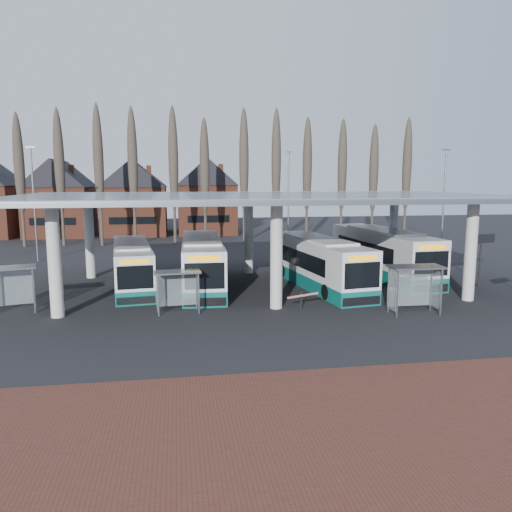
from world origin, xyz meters
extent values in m
plane|color=black|center=(0.00, 0.00, 0.00)|extent=(140.00, 140.00, 0.00)
cube|color=#572C22|center=(0.00, -12.00, 0.01)|extent=(70.00, 10.00, 0.03)
cylinder|color=silver|center=(-12.00, 2.50, 3.00)|extent=(0.70, 0.70, 6.00)
cylinder|color=silver|center=(-12.00, 13.50, 3.00)|extent=(0.70, 0.70, 6.00)
cylinder|color=silver|center=(0.00, 2.50, 3.00)|extent=(0.70, 0.70, 6.00)
cylinder|color=silver|center=(0.00, 13.50, 3.00)|extent=(0.70, 0.70, 6.00)
cylinder|color=silver|center=(12.00, 2.50, 3.00)|extent=(0.70, 0.70, 6.00)
cylinder|color=silver|center=(12.00, 13.50, 3.00)|extent=(0.70, 0.70, 6.00)
cube|color=gray|center=(0.00, 8.00, 6.25)|extent=(32.00, 16.00, 0.12)
cube|color=silver|center=(0.00, 8.00, 6.32)|extent=(31.50, 15.50, 0.04)
cone|color=#473D33|center=(-22.00, 33.00, 7.25)|extent=(0.36, 0.36, 14.50)
ellipsoid|color=#473D33|center=(-22.00, 33.00, 8.99)|extent=(1.10, 1.10, 11.02)
cone|color=#473D33|center=(-18.00, 33.00, 7.25)|extent=(0.36, 0.36, 14.50)
ellipsoid|color=#473D33|center=(-18.00, 33.00, 8.99)|extent=(1.10, 1.10, 11.02)
cone|color=#473D33|center=(-14.00, 33.00, 7.25)|extent=(0.36, 0.36, 14.50)
ellipsoid|color=#473D33|center=(-14.00, 33.00, 8.99)|extent=(1.10, 1.10, 11.02)
cone|color=#473D33|center=(-10.00, 33.00, 7.25)|extent=(0.36, 0.36, 14.50)
ellipsoid|color=#473D33|center=(-10.00, 33.00, 8.99)|extent=(1.10, 1.10, 11.02)
cone|color=#473D33|center=(-6.00, 33.00, 7.25)|extent=(0.36, 0.36, 14.50)
ellipsoid|color=#473D33|center=(-6.00, 33.00, 8.99)|extent=(1.10, 1.10, 11.02)
cone|color=#473D33|center=(-2.00, 33.00, 7.25)|extent=(0.36, 0.36, 14.50)
ellipsoid|color=#473D33|center=(-2.00, 33.00, 8.99)|extent=(1.10, 1.10, 11.02)
cone|color=#473D33|center=(2.00, 33.00, 7.25)|extent=(0.36, 0.36, 14.50)
ellipsoid|color=#473D33|center=(2.00, 33.00, 8.99)|extent=(1.10, 1.10, 11.02)
cone|color=#473D33|center=(6.00, 33.00, 7.25)|extent=(0.36, 0.36, 14.50)
ellipsoid|color=#473D33|center=(6.00, 33.00, 8.99)|extent=(1.10, 1.10, 11.02)
cone|color=#473D33|center=(10.00, 33.00, 7.25)|extent=(0.36, 0.36, 14.50)
ellipsoid|color=#473D33|center=(10.00, 33.00, 8.99)|extent=(1.10, 1.10, 11.02)
cone|color=#473D33|center=(14.00, 33.00, 7.25)|extent=(0.36, 0.36, 14.50)
ellipsoid|color=#473D33|center=(14.00, 33.00, 8.99)|extent=(1.10, 1.10, 11.02)
cone|color=#473D33|center=(18.00, 33.00, 7.25)|extent=(0.36, 0.36, 14.50)
ellipsoid|color=#473D33|center=(18.00, 33.00, 8.99)|extent=(1.10, 1.10, 11.02)
cone|color=#473D33|center=(22.00, 33.00, 7.25)|extent=(0.36, 0.36, 14.50)
ellipsoid|color=#473D33|center=(22.00, 33.00, 8.99)|extent=(1.10, 1.10, 11.02)
cube|color=brown|center=(-20.50, 44.00, 3.50)|extent=(8.00, 10.00, 7.00)
pyramid|color=black|center=(-20.50, 44.00, 10.50)|extent=(8.30, 10.30, 3.50)
cube|color=brown|center=(-11.00, 44.00, 3.50)|extent=(8.00, 10.00, 7.00)
pyramid|color=black|center=(-11.00, 44.00, 10.50)|extent=(8.30, 10.30, 3.50)
cube|color=brown|center=(-1.50, 44.00, 3.50)|extent=(8.00, 10.00, 7.00)
pyramid|color=black|center=(-1.50, 44.00, 10.50)|extent=(8.30, 10.30, 3.50)
cylinder|color=slate|center=(-18.00, 22.00, 5.00)|extent=(0.16, 0.16, 10.00)
cube|color=slate|center=(-18.00, 22.00, 10.10)|extent=(0.80, 0.15, 0.15)
cylinder|color=slate|center=(6.00, 26.00, 5.00)|extent=(0.16, 0.16, 10.00)
cube|color=slate|center=(6.00, 26.00, 10.10)|extent=(0.80, 0.15, 0.15)
cylinder|color=slate|center=(20.00, 20.00, 5.00)|extent=(0.16, 0.16, 10.00)
cube|color=slate|center=(20.00, 20.00, 10.10)|extent=(0.80, 0.15, 0.15)
cube|color=white|center=(-8.64, 9.71, 1.65)|extent=(3.60, 11.23, 2.57)
cube|color=#0B5A54|center=(-8.64, 9.71, 0.41)|extent=(3.62, 11.25, 0.83)
cube|color=white|center=(-8.64, 9.71, 2.99)|extent=(2.86, 6.82, 0.17)
cube|color=black|center=(-8.69, 10.17, 1.75)|extent=(3.28, 8.16, 1.01)
cube|color=black|center=(-8.01, 4.25, 1.70)|extent=(2.06, 0.29, 1.38)
cube|color=black|center=(-9.27, 15.17, 1.75)|extent=(1.99, 0.28, 1.10)
cube|color=orange|center=(-8.01, 4.25, 2.62)|extent=(1.64, 0.23, 0.28)
cube|color=black|center=(-8.01, 4.26, 0.32)|extent=(2.22, 0.33, 0.46)
cylinder|color=black|center=(-9.29, 6.12, 0.44)|extent=(0.36, 0.91, 0.88)
cylinder|color=black|center=(-7.18, 6.36, 0.44)|extent=(0.36, 0.91, 0.88)
cylinder|color=black|center=(-10.06, 12.78, 0.44)|extent=(0.36, 0.91, 0.88)
cylinder|color=black|center=(-7.96, 13.03, 0.44)|extent=(0.36, 0.91, 0.88)
cube|color=white|center=(-3.88, 9.17, 1.83)|extent=(2.94, 12.28, 2.85)
cube|color=#0B5A54|center=(-3.88, 9.17, 0.46)|extent=(2.96, 12.30, 0.92)
cube|color=white|center=(-3.88, 9.17, 3.31)|extent=(2.54, 7.39, 0.18)
cube|color=black|center=(-3.87, 9.68, 1.93)|extent=(2.88, 8.86, 1.12)
cube|color=black|center=(-4.05, 3.09, 1.88)|extent=(2.28, 0.13, 1.53)
cube|color=black|center=(-3.71, 15.25, 1.93)|extent=(2.21, 0.12, 1.22)
cube|color=orange|center=(-4.05, 3.09, 2.90)|extent=(1.82, 0.10, 0.31)
cube|color=black|center=(-4.05, 3.10, 0.36)|extent=(2.47, 0.15, 0.51)
cylinder|color=black|center=(-5.16, 5.34, 0.49)|extent=(0.31, 0.98, 0.98)
cylinder|color=black|center=(-2.81, 5.28, 0.49)|extent=(0.31, 0.98, 0.98)
cylinder|color=black|center=(-4.95, 12.77, 0.49)|extent=(0.31, 0.98, 0.98)
cylinder|color=black|center=(-2.61, 12.70, 0.49)|extent=(0.31, 0.98, 0.98)
cube|color=white|center=(4.04, 7.89, 1.82)|extent=(4.31, 12.40, 2.84)
cube|color=#0B5A54|center=(4.04, 7.89, 0.46)|extent=(4.34, 12.42, 0.91)
cube|color=white|center=(4.04, 7.89, 3.29)|extent=(3.35, 7.55, 0.18)
cube|color=black|center=(3.97, 8.39, 1.92)|extent=(3.86, 9.04, 1.11)
cube|color=black|center=(4.92, 1.90, 1.87)|extent=(2.26, 0.39, 1.52)
cube|color=black|center=(3.17, 13.88, 1.92)|extent=(2.18, 0.38, 1.22)
cube|color=orange|center=(4.92, 1.90, 2.89)|extent=(1.80, 0.31, 0.30)
cube|color=black|center=(4.92, 1.91, 0.35)|extent=(2.44, 0.43, 0.51)
cylinder|color=black|center=(3.44, 3.91, 0.49)|extent=(0.42, 1.00, 0.97)
cylinder|color=black|center=(5.76, 4.25, 0.49)|extent=(0.42, 1.00, 0.97)
cylinder|color=black|center=(2.37, 11.23, 0.49)|extent=(0.42, 1.00, 0.97)
cylinder|color=black|center=(4.69, 11.56, 0.49)|extent=(0.42, 1.00, 0.97)
cube|color=white|center=(9.92, 10.72, 1.94)|extent=(3.84, 13.11, 3.01)
cube|color=#0B5A54|center=(9.92, 10.72, 0.48)|extent=(3.86, 13.13, 0.97)
cube|color=white|center=(9.92, 10.72, 3.50)|extent=(3.12, 7.93, 0.19)
cube|color=black|center=(9.88, 11.25, 2.05)|extent=(3.57, 9.51, 1.18)
cube|color=black|center=(10.47, 4.30, 1.99)|extent=(2.41, 0.27, 1.61)
cube|color=black|center=(9.37, 17.13, 2.05)|extent=(2.33, 0.26, 1.29)
cube|color=orange|center=(10.47, 4.30, 3.07)|extent=(1.92, 0.22, 0.32)
cube|color=black|center=(10.47, 4.31, 0.38)|extent=(2.61, 0.31, 0.54)
cylinder|color=black|center=(9.03, 6.53, 0.52)|extent=(0.39, 1.06, 1.03)
cylinder|color=black|center=(11.51, 6.75, 0.52)|extent=(0.39, 1.06, 1.03)
cylinder|color=black|center=(8.36, 14.36, 0.52)|extent=(0.39, 1.06, 1.03)
cylinder|color=black|center=(10.84, 14.58, 0.52)|extent=(0.39, 1.06, 1.03)
cube|color=gray|center=(-13.45, 3.58, 1.24)|extent=(0.10, 0.10, 2.48)
cube|color=gray|center=(-13.73, 4.64, 1.24)|extent=(0.10, 0.10, 2.48)
cube|color=gray|center=(-14.74, 3.81, 2.53)|extent=(3.04, 2.04, 0.10)
cube|color=silver|center=(-14.89, 4.39, 1.29)|extent=(2.31, 0.64, 1.98)
cube|color=silver|center=(-13.54, 4.12, 1.29)|extent=(0.31, 1.07, 1.98)
cube|color=gray|center=(-6.63, 1.75, 1.13)|extent=(0.08, 0.08, 2.26)
cube|color=gray|center=(-4.46, 1.91, 1.13)|extent=(0.08, 0.08, 2.26)
cube|color=gray|center=(-6.71, 2.74, 1.13)|extent=(0.08, 0.08, 2.26)
cube|color=gray|center=(-4.54, 2.91, 1.13)|extent=(0.08, 0.08, 2.26)
cube|color=gray|center=(-5.59, 2.33, 2.31)|extent=(2.63, 1.46, 0.09)
cube|color=silver|center=(-5.63, 2.87, 1.18)|extent=(2.17, 0.20, 1.81)
cube|color=silver|center=(-6.71, 2.24, 1.18)|extent=(0.11, 1.00, 1.81)
cube|color=silver|center=(-4.46, 2.41, 1.18)|extent=(0.11, 1.00, 1.81)
cube|color=gray|center=(5.96, -0.54, 1.29)|extent=(0.08, 0.08, 2.59)
cube|color=gray|center=(8.45, -0.59, 1.29)|extent=(0.08, 0.08, 2.59)
cube|color=gray|center=(5.99, 0.60, 1.29)|extent=(0.08, 0.08, 2.59)
cube|color=gray|center=(8.47, 0.55, 1.29)|extent=(0.08, 0.08, 2.59)
cube|color=gray|center=(7.22, 0.01, 2.64)|extent=(2.93, 1.51, 0.10)
cube|color=silver|center=(7.23, 0.63, 1.35)|extent=(2.49, 0.09, 2.07)
cube|color=silver|center=(5.92, 0.04, 1.35)|extent=(0.07, 1.14, 2.07)
cube|color=silver|center=(8.51, -0.02, 1.35)|extent=(0.07, 1.14, 2.07)
cylinder|color=black|center=(14.87, 5.84, 1.78)|extent=(0.11, 0.11, 3.56)
cube|color=black|center=(14.87, 5.84, 3.34)|extent=(2.39, 0.82, 0.61)
cube|color=black|center=(1.34, 1.99, 0.53)|extent=(0.08, 0.08, 1.07)
cube|color=red|center=(1.34, 1.50, 0.92)|extent=(1.99, 0.96, 0.10)
camera|label=1|loc=(-5.55, -24.93, 7.37)|focal=35.00mm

